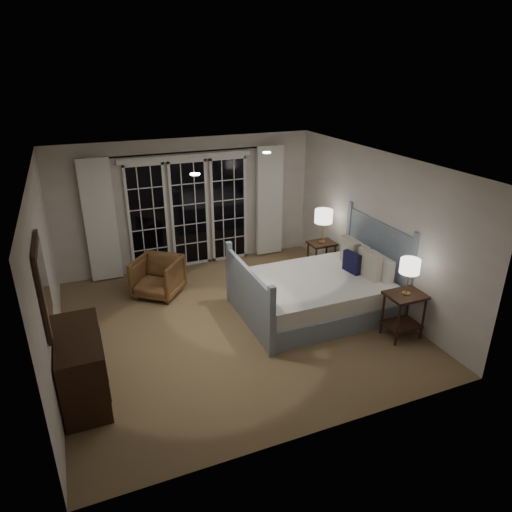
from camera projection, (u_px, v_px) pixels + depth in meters
name	position (u px, v px, depth m)	size (l,w,h in m)	color
floor	(234.00, 323.00, 7.13)	(5.00, 5.00, 0.00)	brown
ceiling	(230.00, 163.00, 6.15)	(5.00, 5.00, 0.00)	silver
wall_left	(46.00, 277.00, 5.76)	(0.02, 5.00, 2.50)	silver
wall_right	(375.00, 227.00, 7.51)	(0.02, 5.00, 2.50)	silver
wall_back	(189.00, 204.00, 8.77)	(5.00, 0.02, 2.50)	silver
wall_front	(317.00, 337.00, 4.51)	(5.00, 0.02, 2.50)	silver
french_doors	(190.00, 212.00, 8.79)	(2.50, 0.04, 2.20)	black
curtain_rod	(187.00, 152.00, 8.29)	(0.03, 0.03, 3.50)	black
curtain_left	(100.00, 221.00, 8.13)	(0.55, 0.10, 2.25)	white
curtain_right	(269.00, 201.00, 9.28)	(0.55, 0.10, 2.25)	white
downlight_a	(267.00, 153.00, 6.94)	(0.12, 0.12, 0.01)	white
downlight_b	(195.00, 174.00, 5.60)	(0.12, 0.12, 0.01)	white
bed	(318.00, 291.00, 7.37)	(2.38, 1.71, 1.39)	#858EA0
nightstand_left	(404.00, 308.00, 6.62)	(0.54, 0.43, 0.70)	#301E10
nightstand_right	(321.00, 253.00, 8.67)	(0.49, 0.39, 0.63)	#301E10
lamp_left	(410.00, 267.00, 6.36)	(0.28, 0.28, 0.54)	tan
lamp_right	(324.00, 217.00, 8.38)	(0.33, 0.33, 0.64)	tan
armchair	(158.00, 277.00, 7.87)	(0.73, 0.76, 0.69)	brown
dresser	(82.00, 366.00, 5.41)	(0.52, 1.22, 0.86)	#301E10
mirror	(43.00, 285.00, 4.89)	(0.05, 0.85, 1.00)	#301E10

